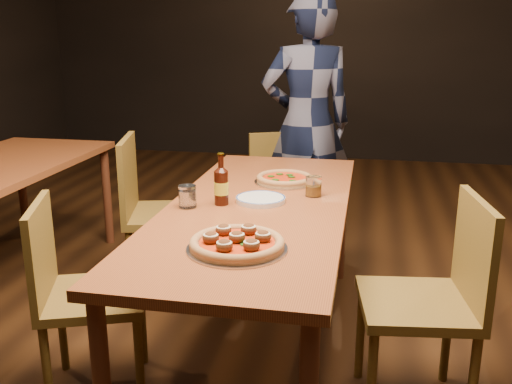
% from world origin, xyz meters
% --- Properties ---
extents(ground, '(9.00, 9.00, 0.00)m').
position_xyz_m(ground, '(0.00, 0.00, 0.00)').
color(ground, black).
extents(table_main, '(0.80, 2.00, 0.75)m').
position_xyz_m(table_main, '(0.00, 0.00, 0.68)').
color(table_main, brown).
rests_on(table_main, ground).
extents(chair_main_nw, '(0.54, 0.54, 0.90)m').
position_xyz_m(chair_main_nw, '(-0.61, -0.44, 0.45)').
color(chair_main_nw, brown).
rests_on(chair_main_nw, ground).
extents(chair_main_sw, '(0.56, 0.56, 0.98)m').
position_xyz_m(chair_main_sw, '(-0.64, 0.55, 0.49)').
color(chair_main_sw, brown).
rests_on(chair_main_sw, ground).
extents(chair_main_e, '(0.49, 0.49, 0.94)m').
position_xyz_m(chair_main_e, '(0.70, -0.29, 0.47)').
color(chair_main_e, brown).
rests_on(chair_main_e, ground).
extents(chair_end, '(0.54, 0.54, 0.87)m').
position_xyz_m(chair_end, '(-0.06, 1.25, 0.44)').
color(chair_end, brown).
rests_on(chair_end, ground).
extents(pizza_meatball, '(0.37, 0.37, 0.07)m').
position_xyz_m(pizza_meatball, '(0.03, -0.57, 0.78)').
color(pizza_meatball, '#B7B7BF').
rests_on(pizza_meatball, table_main).
extents(pizza_margherita, '(0.31, 0.31, 0.04)m').
position_xyz_m(pizza_margherita, '(0.06, 0.40, 0.77)').
color(pizza_margherita, '#B7B7BF').
rests_on(pizza_margherita, table_main).
extents(plate_stack, '(0.23, 0.23, 0.02)m').
position_xyz_m(plate_stack, '(0.00, 0.04, 0.76)').
color(plate_stack, white).
rests_on(plate_stack, table_main).
extents(beer_bottle, '(0.07, 0.07, 0.23)m').
position_xyz_m(beer_bottle, '(-0.16, -0.04, 0.83)').
color(beer_bottle, black).
rests_on(beer_bottle, table_main).
extents(water_glass, '(0.08, 0.08, 0.10)m').
position_xyz_m(water_glass, '(-0.30, -0.11, 0.80)').
color(water_glass, white).
rests_on(water_glass, table_main).
extents(amber_glass, '(0.08, 0.08, 0.10)m').
position_xyz_m(amber_glass, '(0.23, 0.18, 0.80)').
color(amber_glass, '#955810').
rests_on(amber_glass, table_main).
extents(diner, '(0.76, 0.63, 1.77)m').
position_xyz_m(diner, '(0.06, 1.49, 0.89)').
color(diner, black).
rests_on(diner, ground).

